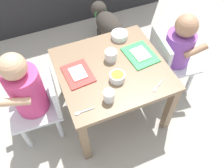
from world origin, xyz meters
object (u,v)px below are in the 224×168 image
at_px(water_cup_left, 111,56).
at_px(spoon_by_left_tray, 82,112).
at_px(cereal_bowl_left_side, 117,77).
at_px(cereal_bowl_right_side, 120,35).
at_px(food_tray_right, 140,54).
at_px(water_cup_right, 109,96).
at_px(food_tray_left, 78,74).
at_px(dining_table, 112,76).
at_px(seated_child_right, 177,48).
at_px(spoon_by_right_tray, 157,87).
at_px(seated_child_left, 29,91).
at_px(dog, 107,23).

bearing_deg(water_cup_left, spoon_by_left_tray, -133.84).
bearing_deg(cereal_bowl_left_side, cereal_bowl_right_side, 64.00).
distance_m(food_tray_right, cereal_bowl_right_side, 0.19).
xyz_separation_m(food_tray_right, water_cup_right, (-0.29, -0.22, 0.02)).
distance_m(food_tray_left, food_tray_right, 0.38).
relative_size(dining_table, seated_child_right, 0.98).
relative_size(cereal_bowl_right_side, spoon_by_right_tray, 1.10).
height_order(seated_child_left, dog, seated_child_left).
height_order(food_tray_left, spoon_by_left_tray, food_tray_left).
height_order(dining_table, cereal_bowl_left_side, cereal_bowl_left_side).
xyz_separation_m(dining_table, water_cup_left, (0.02, 0.06, 0.10)).
bearing_deg(spoon_by_right_tray, water_cup_left, 117.48).
height_order(water_cup_left, water_cup_right, water_cup_right).
xyz_separation_m(food_tray_left, food_tray_right, (0.38, 0.00, 0.00)).
xyz_separation_m(dog, cereal_bowl_right_side, (-0.09, -0.43, 0.23)).
relative_size(dog, food_tray_right, 1.99).
bearing_deg(spoon_by_left_tray, water_cup_left, 46.16).
height_order(seated_child_right, water_cup_right, seated_child_right).
height_order(water_cup_left, cereal_bowl_left_side, water_cup_left).
bearing_deg(spoon_by_right_tray, dining_table, 127.34).
bearing_deg(water_cup_right, water_cup_left, 65.55).
bearing_deg(water_cup_left, food_tray_left, -169.93).
relative_size(cereal_bowl_left_side, spoon_by_right_tray, 0.89).
bearing_deg(food_tray_right, spoon_by_left_tray, -151.36).
xyz_separation_m(water_cup_left, cereal_bowl_left_side, (-0.03, -0.15, -0.00)).
bearing_deg(water_cup_right, food_tray_right, 37.38).
height_order(water_cup_left, spoon_by_left_tray, water_cup_left).
distance_m(dog, water_cup_left, 0.66).
bearing_deg(food_tray_left, water_cup_left, 10.07).
bearing_deg(food_tray_right, cereal_bowl_left_side, -149.54).
distance_m(dog, water_cup_right, 0.92).
distance_m(dining_table, food_tray_left, 0.21).
xyz_separation_m(seated_child_left, water_cup_left, (0.48, 0.03, 0.05)).
height_order(food_tray_right, water_cup_right, water_cup_right).
bearing_deg(spoon_by_left_tray, cereal_bowl_right_side, 47.83).
distance_m(food_tray_left, water_cup_right, 0.24).
xyz_separation_m(water_cup_left, cereal_bowl_right_side, (0.12, 0.15, -0.01)).
height_order(food_tray_right, cereal_bowl_left_side, cereal_bowl_left_side).
xyz_separation_m(seated_child_right, food_tray_left, (-0.65, -0.01, 0.05)).
height_order(seated_child_right, spoon_by_right_tray, seated_child_right).
xyz_separation_m(seated_child_right, food_tray_right, (-0.27, -0.01, 0.05)).
bearing_deg(spoon_by_right_tray, food_tray_left, 145.58).
distance_m(seated_child_right, cereal_bowl_left_side, 0.49).
relative_size(food_tray_left, food_tray_right, 0.91).
bearing_deg(dog, cereal_bowl_right_side, -101.41).
height_order(cereal_bowl_left_side, spoon_by_left_tray, cereal_bowl_left_side).
distance_m(water_cup_left, spoon_by_left_tray, 0.38).
height_order(dog, water_cup_left, water_cup_left).
bearing_deg(spoon_by_left_tray, dog, 61.11).
bearing_deg(food_tray_right, seated_child_right, 1.86).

